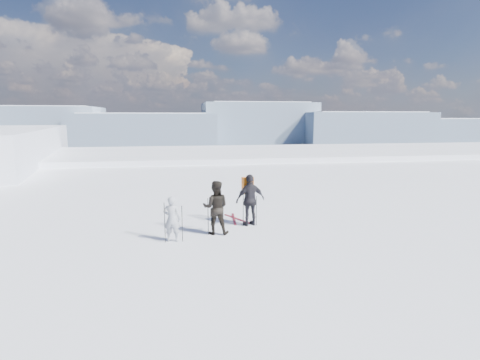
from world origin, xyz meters
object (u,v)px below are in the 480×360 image
Objects in this scene: skier_grey at (172,219)px; skier_pack at (250,200)px; skier_dark at (216,207)px; skis_loose at (236,219)px.

skier_pack reaches higher than skier_grey.
skier_pack is (2.89, 1.38, 0.22)m from skier_grey.
skier_dark is at bearing 17.50° from skier_pack.
skier_grey is at bearing -137.12° from skis_loose.
skier_pack is at bearing -65.41° from skis_loose.
skis_loose is (0.97, 1.73, -0.93)m from skier_dark.
skier_pack is at bearing -138.83° from skier_dark.
skier_dark is 1.11× the size of skis_loose.
skier_grey is 0.89× the size of skis_loose.
skier_grey is 0.77× the size of skier_pack.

